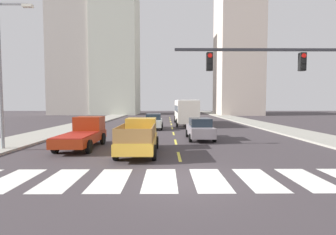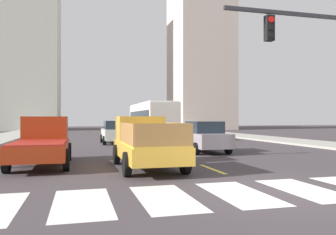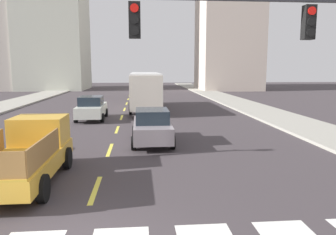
{
  "view_description": "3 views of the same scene",
  "coord_description": "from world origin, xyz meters",
  "px_view_note": "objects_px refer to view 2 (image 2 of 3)",
  "views": [
    {
      "loc": [
        -0.71,
        -9.14,
        2.94
      ],
      "look_at": [
        -0.55,
        11.72,
        1.68
      ],
      "focal_mm": 25.98,
      "sensor_mm": 36.0,
      "label": 1
    },
    {
      "loc": [
        -4.79,
        -7.7,
        1.85
      ],
      "look_at": [
        1.61,
        16.49,
        1.96
      ],
      "focal_mm": 36.31,
      "sensor_mm": 36.0,
      "label": 2
    },
    {
      "loc": [
        1.41,
        -5.79,
        3.72
      ],
      "look_at": [
        2.92,
        11.55,
        1.08
      ],
      "focal_mm": 34.8,
      "sensor_mm": 36.0,
      "label": 3
    }
  ],
  "objects_px": {
    "sedan_near_right": "(203,137)",
    "sedan_near_left": "(115,132)",
    "pickup_dark": "(43,142)",
    "city_bus": "(152,118)",
    "pickup_stakebed": "(145,143)"
  },
  "relations": [
    {
      "from": "sedan_near_right",
      "to": "sedan_near_left",
      "type": "bearing_deg",
      "value": 120.17
    },
    {
      "from": "city_bus",
      "to": "sedan_near_right",
      "type": "relative_size",
      "value": 2.45
    },
    {
      "from": "sedan_near_right",
      "to": "sedan_near_left",
      "type": "xyz_separation_m",
      "value": [
        -4.1,
        7.94,
        0.0
      ]
    },
    {
      "from": "city_bus",
      "to": "sedan_near_left",
      "type": "relative_size",
      "value": 2.45
    },
    {
      "from": "pickup_stakebed",
      "to": "sedan_near_right",
      "type": "bearing_deg",
      "value": 46.68
    },
    {
      "from": "pickup_dark",
      "to": "city_bus",
      "type": "distance_m",
      "value": 18.56
    },
    {
      "from": "pickup_stakebed",
      "to": "pickup_dark",
      "type": "distance_m",
      "value": 4.29
    },
    {
      "from": "pickup_dark",
      "to": "sedan_near_right",
      "type": "distance_m",
      "value": 8.79
    },
    {
      "from": "sedan_near_right",
      "to": "city_bus",
      "type": "bearing_deg",
      "value": 93.33
    },
    {
      "from": "pickup_stakebed",
      "to": "city_bus",
      "type": "distance_m",
      "value": 18.98
    },
    {
      "from": "pickup_stakebed",
      "to": "sedan_near_right",
      "type": "distance_m",
      "value": 6.61
    },
    {
      "from": "pickup_stakebed",
      "to": "pickup_dark",
      "type": "relative_size",
      "value": 1.0
    },
    {
      "from": "sedan_near_right",
      "to": "sedan_near_left",
      "type": "height_order",
      "value": "same"
    },
    {
      "from": "city_bus",
      "to": "sedan_near_left",
      "type": "bearing_deg",
      "value": -123.97
    },
    {
      "from": "pickup_dark",
      "to": "sedan_near_right",
      "type": "bearing_deg",
      "value": 23.86
    }
  ]
}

